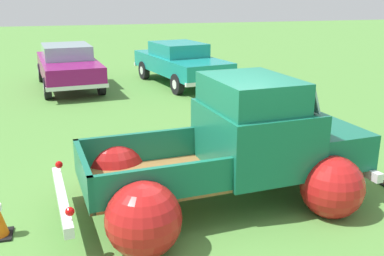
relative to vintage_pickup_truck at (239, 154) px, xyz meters
name	(u,v)px	position (x,y,z in m)	size (l,w,h in m)	color
ground_plane	(215,203)	(-0.39, -0.03, -0.76)	(80.00, 80.00, 0.00)	#548C3D
vintage_pickup_truck	(239,154)	(0.00, 0.00, 0.00)	(4.76, 3.06, 1.96)	black
show_car_0	(68,65)	(-2.40, 9.52, 0.03)	(2.25, 4.79, 1.43)	black
show_car_1	(180,62)	(1.38, 9.11, 0.03)	(2.66, 4.86, 1.43)	black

